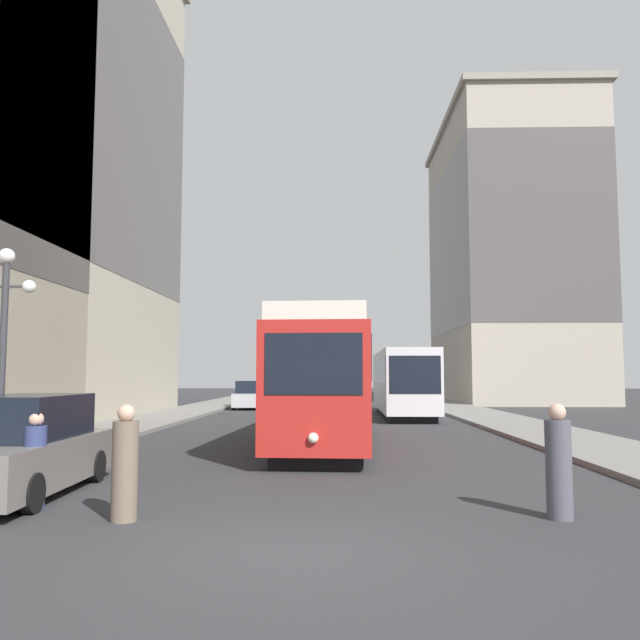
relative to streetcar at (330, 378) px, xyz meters
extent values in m
plane|color=#303033|center=(-0.34, -12.69, -2.10)|extent=(200.00, 200.00, 0.00)
cube|color=gray|center=(-8.56, 27.31, -2.03)|extent=(3.48, 120.00, 0.15)
cube|color=gray|center=(7.88, 27.31, -2.03)|extent=(3.48, 120.00, 0.15)
cube|color=black|center=(0.00, 0.01, -1.93)|extent=(2.77, 11.76, 0.35)
cube|color=red|center=(0.00, 0.01, -0.20)|extent=(3.21, 12.79, 3.10)
cube|color=black|center=(0.00, 0.01, 0.50)|extent=(3.21, 12.28, 1.08)
cube|color=silver|center=(0.00, 0.01, 1.57)|extent=(2.99, 12.52, 0.44)
cube|color=black|center=(-0.30, -6.30, 0.34)|extent=(2.21, 0.19, 1.40)
sphere|color=#F2EACC|center=(-0.31, -6.37, -1.30)|extent=(0.24, 0.24, 0.24)
cube|color=black|center=(3.74, 14.02, -1.93)|extent=(2.26, 10.92, 0.35)
cube|color=silver|center=(3.74, 14.02, -0.20)|extent=(2.65, 11.88, 3.10)
cube|color=black|center=(3.74, 14.02, 0.34)|extent=(2.67, 11.40, 1.30)
cube|color=black|center=(3.70, 8.11, 0.11)|extent=(2.30, 0.10, 1.71)
cylinder|color=black|center=(-6.43, -7.53, -1.78)|extent=(0.20, 0.65, 0.64)
cylinder|color=black|center=(-4.62, -10.51, -1.78)|extent=(0.20, 0.65, 0.64)
cylinder|color=black|center=(-4.72, -7.47, -1.78)|extent=(0.20, 0.65, 0.64)
cube|color=slate|center=(-5.52, -9.02, -1.50)|extent=(1.97, 4.96, 0.84)
cube|color=black|center=(-5.53, -8.89, -0.68)|extent=(1.68, 2.75, 0.80)
cylinder|color=black|center=(-6.32, 19.87, -1.78)|extent=(0.21, 0.65, 0.64)
cylinder|color=black|center=(-6.44, 22.58, -1.78)|extent=(0.21, 0.65, 0.64)
cylinder|color=black|center=(-4.61, 19.94, -1.78)|extent=(0.21, 0.65, 0.64)
cylinder|color=black|center=(-4.73, 22.65, -1.78)|extent=(0.21, 0.65, 0.64)
cube|color=#B2B2B7|center=(-5.52, 21.26, -1.50)|extent=(1.99, 4.44, 0.84)
cube|color=black|center=(-5.53, 21.37, -0.68)|extent=(1.69, 2.47, 0.80)
cylinder|color=#6B5B4C|center=(-2.99, -10.98, -1.35)|extent=(0.39, 0.39, 1.49)
sphere|color=tan|center=(-2.99, -10.98, -0.49)|extent=(0.27, 0.27, 0.27)
cylinder|color=#4C4C56|center=(3.62, -10.67, -1.35)|extent=(0.39, 0.39, 1.50)
sphere|color=tan|center=(3.62, -10.67, -0.48)|extent=(0.27, 0.27, 0.27)
cylinder|color=navy|center=(-4.77, -10.14, -1.43)|extent=(0.35, 0.35, 1.35)
sphere|color=tan|center=(-4.77, -10.14, -0.64)|extent=(0.24, 0.24, 0.24)
cylinder|color=#333338|center=(-7.42, -6.27, 0.36)|extent=(0.16, 0.16, 4.63)
sphere|color=white|center=(-7.42, -6.27, 2.84)|extent=(0.36, 0.36, 0.36)
sphere|color=white|center=(-6.87, -6.27, 2.12)|extent=(0.31, 0.31, 0.31)
cube|color=#333338|center=(-7.42, -6.27, 2.12)|extent=(1.10, 0.06, 0.06)
cube|color=#B2A893|center=(-16.20, 9.86, 11.95)|extent=(11.80, 23.51, 28.09)
cube|color=#595451|center=(-16.20, 9.86, 13.35)|extent=(11.84, 23.55, 16.86)
cube|color=#A89E8E|center=(14.85, 34.04, 9.62)|extent=(10.46, 19.33, 23.44)
cube|color=#544F4E|center=(14.85, 34.04, 10.79)|extent=(10.50, 19.37, 14.06)
cube|color=gray|center=(14.85, 34.04, 21.59)|extent=(11.06, 19.93, 0.50)
camera|label=1|loc=(0.23, -20.78, 0.09)|focal=36.13mm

